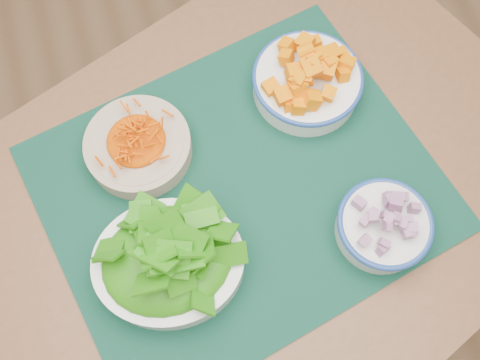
{
  "coord_description": "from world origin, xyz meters",
  "views": [
    {
      "loc": [
        -0.12,
        -0.54,
        1.57
      ],
      "look_at": [
        -0.03,
        -0.25,
        0.78
      ],
      "focal_mm": 40.0,
      "sensor_mm": 36.0,
      "label": 1
    }
  ],
  "objects_px": {
    "table": "(231,229)",
    "carrot_bowl": "(138,144)",
    "squash_bowl": "(308,78)",
    "onion_bowl": "(384,225)",
    "lettuce_bowl": "(167,259)",
    "placemat": "(240,187)"
  },
  "relations": [
    {
      "from": "table",
      "to": "carrot_bowl",
      "type": "distance_m",
      "value": 0.23
    },
    {
      "from": "squash_bowl",
      "to": "onion_bowl",
      "type": "xyz_separation_m",
      "value": [
        0.02,
        -0.28,
        -0.0
      ]
    },
    {
      "from": "table",
      "to": "onion_bowl",
      "type": "relative_size",
      "value": 7.67
    },
    {
      "from": "carrot_bowl",
      "to": "squash_bowl",
      "type": "bearing_deg",
      "value": 5.59
    },
    {
      "from": "squash_bowl",
      "to": "onion_bowl",
      "type": "relative_size",
      "value": 1.24
    },
    {
      "from": "table",
      "to": "squash_bowl",
      "type": "xyz_separation_m",
      "value": [
        0.19,
        0.17,
        0.15
      ]
    },
    {
      "from": "table",
      "to": "onion_bowl",
      "type": "height_order",
      "value": "onion_bowl"
    },
    {
      "from": "squash_bowl",
      "to": "onion_bowl",
      "type": "bearing_deg",
      "value": -85.13
    },
    {
      "from": "carrot_bowl",
      "to": "lettuce_bowl",
      "type": "relative_size",
      "value": 0.7
    },
    {
      "from": "placemat",
      "to": "table",
      "type": "bearing_deg",
      "value": -140.77
    },
    {
      "from": "carrot_bowl",
      "to": "squash_bowl",
      "type": "distance_m",
      "value": 0.31
    },
    {
      "from": "table",
      "to": "squash_bowl",
      "type": "distance_m",
      "value": 0.3
    },
    {
      "from": "table",
      "to": "placemat",
      "type": "height_order",
      "value": "placemat"
    },
    {
      "from": "table",
      "to": "lettuce_bowl",
      "type": "height_order",
      "value": "lettuce_bowl"
    },
    {
      "from": "lettuce_bowl",
      "to": "carrot_bowl",
      "type": "bearing_deg",
      "value": 99.72
    },
    {
      "from": "placemat",
      "to": "lettuce_bowl",
      "type": "relative_size",
      "value": 2.4
    },
    {
      "from": "lettuce_bowl",
      "to": "onion_bowl",
      "type": "bearing_deg",
      "value": 2.34
    },
    {
      "from": "placemat",
      "to": "squash_bowl",
      "type": "height_order",
      "value": "squash_bowl"
    },
    {
      "from": "lettuce_bowl",
      "to": "onion_bowl",
      "type": "relative_size",
      "value": 1.48
    },
    {
      "from": "lettuce_bowl",
      "to": "onion_bowl",
      "type": "distance_m",
      "value": 0.33
    },
    {
      "from": "onion_bowl",
      "to": "carrot_bowl",
      "type": "bearing_deg",
      "value": 143.01
    },
    {
      "from": "placemat",
      "to": "squash_bowl",
      "type": "xyz_separation_m",
      "value": [
        0.16,
        0.14,
        0.04
      ]
    }
  ]
}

